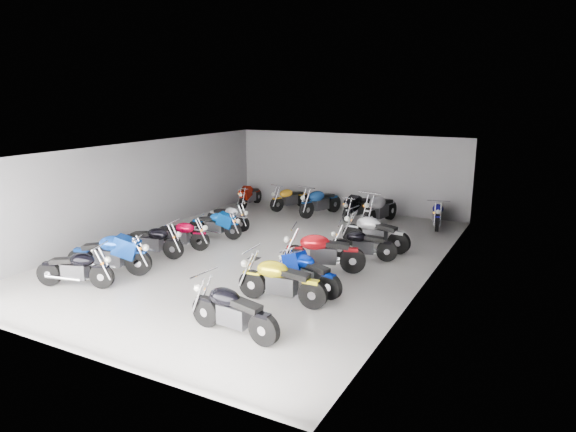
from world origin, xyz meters
name	(u,v)px	position (x,y,z in m)	size (l,w,h in m)	color
ground	(263,254)	(0.00, 0.00, 0.00)	(14.00, 14.00, 0.00)	#999791
wall_back	(348,172)	(0.00, 7.00, 1.60)	(10.00, 0.10, 3.20)	slate
wall_left	(137,189)	(-5.00, 0.00, 1.60)	(0.10, 14.00, 3.20)	slate
wall_right	(430,222)	(5.00, 0.00, 1.60)	(0.10, 14.00, 3.20)	slate
ceiling	(261,149)	(0.00, 0.00, 3.22)	(10.00, 14.00, 0.04)	black
drain_grate	(254,258)	(0.00, -0.50, 0.01)	(0.32, 0.32, 0.01)	black
motorcycle_left_a	(76,268)	(-2.77, -4.57, 0.49)	(1.98, 0.83, 0.91)	black
motorcycle_left_b	(110,255)	(-2.71, -3.49, 0.56)	(2.23, 1.03, 1.03)	black
motorcycle_left_c	(152,241)	(-2.77, -1.79, 0.50)	(2.06, 0.59, 0.91)	black
motorcycle_left_d	(179,235)	(-2.55, -0.80, 0.48)	(1.95, 0.73, 0.88)	black
motorcycle_left_e	(215,225)	(-2.34, 0.80, 0.47)	(1.93, 0.53, 0.86)	black
motorcycle_left_f	(228,217)	(-2.62, 1.98, 0.46)	(1.90, 0.42, 0.84)	black
motorcycle_right_a	(233,311)	(2.24, -4.95, 0.53)	(2.19, 0.49, 0.96)	black
motorcycle_right_b	(281,281)	(2.31, -3.04, 0.54)	(2.26, 0.47, 0.99)	black
motorcycle_right_c	(307,272)	(2.53, -2.08, 0.49)	(2.01, 0.70, 0.90)	black
motorcycle_right_d	(322,252)	(2.26, -0.56, 0.56)	(2.24, 0.88, 1.02)	black
motorcycle_right_e	(362,244)	(2.88, 0.91, 0.48)	(1.94, 0.71, 0.88)	black
motorcycle_right_f	(375,232)	(2.86, 2.09, 0.55)	(2.29, 0.52, 1.01)	black
motorcycle_back_a	(250,196)	(-4.00, 5.65, 0.47)	(0.43, 1.97, 0.87)	black
motorcycle_back_b	(290,198)	(-2.15, 5.87, 0.49)	(0.94, 1.93, 0.90)	black
motorcycle_back_c	(320,202)	(-0.58, 5.50, 0.55)	(0.87, 2.23, 1.01)	black
motorcycle_back_d	(358,207)	(1.00, 5.61, 0.50)	(0.57, 2.08, 0.92)	black
motorcycle_back_e	(380,209)	(1.99, 5.30, 0.58)	(0.63, 2.39, 1.05)	black
motorcycle_back_f	(437,214)	(4.01, 5.84, 0.49)	(0.60, 2.04, 0.90)	black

